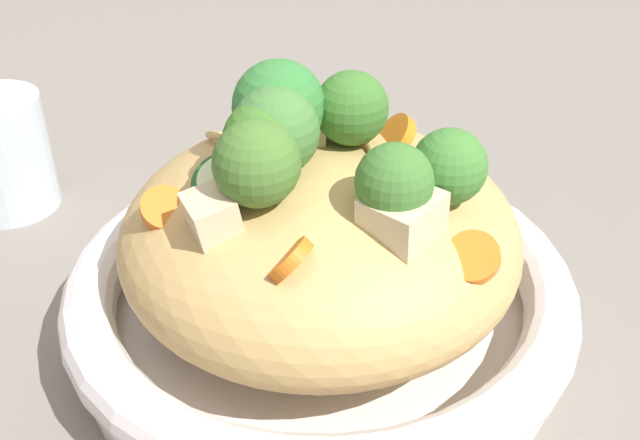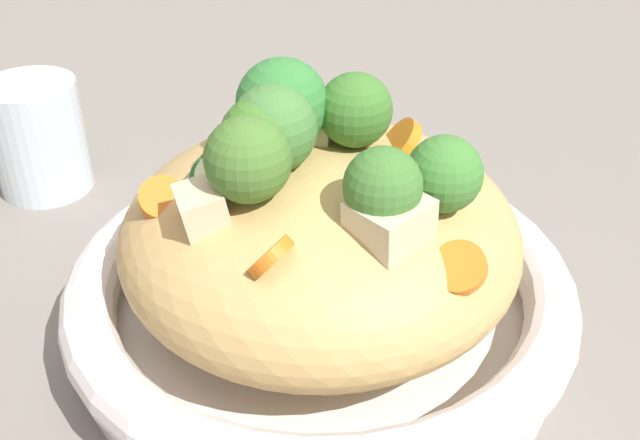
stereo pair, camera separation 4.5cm
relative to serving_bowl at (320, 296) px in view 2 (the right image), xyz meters
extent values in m
plane|color=slate|center=(0.00, 0.00, -0.03)|extent=(3.00, 3.00, 0.00)
cylinder|color=white|center=(0.00, 0.00, -0.02)|extent=(0.29, 0.29, 0.02)
torus|color=white|center=(0.00, 0.00, 0.01)|extent=(0.31, 0.31, 0.03)
ellipsoid|color=tan|center=(0.00, 0.00, 0.05)|extent=(0.23, 0.23, 0.11)
torus|color=tan|center=(-0.03, -0.02, 0.07)|extent=(0.06, 0.06, 0.01)
torus|color=tan|center=(0.06, -0.02, 0.08)|extent=(0.07, 0.07, 0.03)
torus|color=tan|center=(0.00, 0.00, 0.10)|extent=(0.08, 0.08, 0.02)
cone|color=#9CC473|center=(-0.07, -0.01, 0.09)|extent=(0.03, 0.03, 0.01)
sphere|color=#3F7B32|center=(-0.07, -0.01, 0.11)|extent=(0.05, 0.05, 0.04)
cone|color=#9BBC79|center=(0.02, 0.03, 0.09)|extent=(0.02, 0.02, 0.02)
sphere|color=#407529|center=(0.02, 0.03, 0.12)|extent=(0.04, 0.04, 0.04)
cone|color=#9BC17B|center=(-0.05, 0.02, 0.09)|extent=(0.02, 0.02, 0.01)
sphere|color=#407430|center=(-0.05, 0.02, 0.11)|extent=(0.06, 0.06, 0.04)
cone|color=#99BF7A|center=(-0.01, -0.02, 0.10)|extent=(0.02, 0.02, 0.02)
sphere|color=#3C722C|center=(-0.01, -0.02, 0.12)|extent=(0.04, 0.04, 0.04)
cone|color=#A1BD7A|center=(0.01, 0.05, 0.09)|extent=(0.03, 0.03, 0.02)
sphere|color=#46722E|center=(0.01, 0.05, 0.12)|extent=(0.06, 0.06, 0.04)
cone|color=#9ABC76|center=(0.01, 0.02, 0.10)|extent=(0.03, 0.03, 0.02)
sphere|color=#457939|center=(0.01, 0.02, 0.12)|extent=(0.06, 0.06, 0.05)
cone|color=#A1B871|center=(0.03, 0.00, 0.10)|extent=(0.02, 0.03, 0.02)
sphere|color=#357B37|center=(0.03, 0.00, 0.12)|extent=(0.07, 0.07, 0.05)
cylinder|color=orange|center=(-0.10, 0.02, 0.08)|extent=(0.03, 0.03, 0.02)
cylinder|color=orange|center=(-0.02, -0.05, 0.10)|extent=(0.04, 0.04, 0.03)
cylinder|color=orange|center=(0.06, 0.07, 0.08)|extent=(0.03, 0.03, 0.02)
cylinder|color=orange|center=(-0.03, 0.08, 0.09)|extent=(0.02, 0.03, 0.02)
cylinder|color=beige|center=(0.03, 0.04, 0.10)|extent=(0.03, 0.03, 0.02)
torus|color=#235624|center=(0.03, 0.04, 0.10)|extent=(0.04, 0.04, 0.02)
cylinder|color=beige|center=(0.02, 0.00, 0.10)|extent=(0.05, 0.05, 0.02)
torus|color=#295829|center=(0.02, 0.00, 0.10)|extent=(0.05, 0.05, 0.03)
cube|color=beige|center=(0.04, 0.00, 0.10)|extent=(0.04, 0.04, 0.03)
cube|color=beige|center=(0.02, -0.01, 0.10)|extent=(0.04, 0.03, 0.02)
cube|color=beige|center=(0.02, 0.07, 0.09)|extent=(0.04, 0.04, 0.03)
cube|color=beige|center=(-0.06, 0.03, 0.09)|extent=(0.04, 0.04, 0.02)
cylinder|color=silver|center=(0.28, -0.01, 0.02)|extent=(0.07, 0.07, 0.09)
camera|label=1|loc=(-0.19, 0.32, 0.30)|focal=43.62mm
camera|label=2|loc=(-0.22, 0.30, 0.30)|focal=43.62mm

